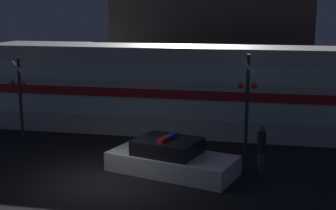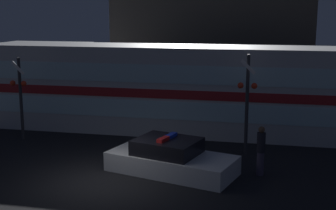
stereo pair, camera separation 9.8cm
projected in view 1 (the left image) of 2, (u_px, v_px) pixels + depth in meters
ground_plane at (104, 182)px, 15.11m from camera, size 120.00×120.00×0.00m
train at (165, 88)px, 21.46m from camera, size 16.57×3.15×3.90m
police_car at (171, 159)px, 15.96m from camera, size 4.68×3.00×1.28m
pedestrian at (261, 150)px, 15.61m from camera, size 0.29×0.29×1.70m
crossing_signal_near at (247, 99)px, 17.64m from camera, size 0.74×0.32×3.85m
crossing_signal_far at (20, 94)px, 19.66m from camera, size 0.74×0.32×3.53m
building_left at (211, 49)px, 28.78m from camera, size 11.74×4.39×6.20m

